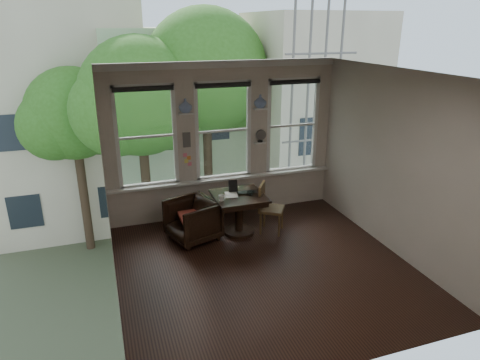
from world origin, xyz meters
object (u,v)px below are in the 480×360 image
object	(u,v)px
laptop	(248,194)
side_chair_right	(272,209)
table	(239,214)
armchair_left	(193,220)
mug	(222,198)

from	to	relation	value
laptop	side_chair_right	bearing A→B (deg)	-5.25
table	side_chair_right	xyz separation A→B (m)	(0.59, -0.13, 0.09)
table	armchair_left	bearing A→B (deg)	177.73
side_chair_right	mug	world-z (taller)	side_chair_right
table	armchair_left	xyz separation A→B (m)	(-0.85, 0.03, -0.01)
armchair_left	mug	bearing A→B (deg)	50.65
side_chair_right	laptop	distance (m)	0.53
table	laptop	bearing A→B (deg)	-7.45
side_chair_right	laptop	xyz separation A→B (m)	(-0.42, 0.11, 0.30)
table	mug	size ratio (longest dim) A/B	8.10
side_chair_right	mug	size ratio (longest dim) A/B	8.28
laptop	mug	distance (m)	0.55
table	side_chair_right	bearing A→B (deg)	-12.76
side_chair_right	laptop	bearing A→B (deg)	108.37
laptop	table	bearing A→B (deg)	-177.97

